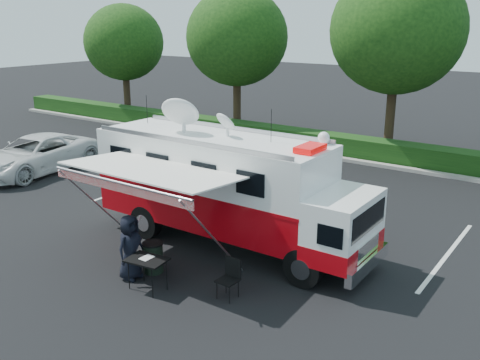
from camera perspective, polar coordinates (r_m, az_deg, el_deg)
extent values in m
plane|color=black|center=(16.07, -1.03, -6.92)|extent=(120.00, 120.00, 0.00)
cube|color=#9E998E|center=(24.20, 22.63, 0.21)|extent=(60.00, 0.35, 0.15)
cube|color=black|center=(24.94, 23.22, 1.63)|extent=(60.00, 1.20, 1.00)
cylinder|color=black|center=(36.75, -12.00, 9.55)|extent=(0.44, 0.44, 4.00)
ellipsoid|color=#14380F|center=(36.50, -12.29, 14.16)|extent=(5.12, 5.12, 4.86)
cylinder|color=black|center=(30.81, -0.32, 8.92)|extent=(0.44, 0.44, 4.40)
ellipsoid|color=#14380F|center=(30.52, -0.33, 14.99)|extent=(5.63, 5.63, 5.35)
cylinder|color=black|center=(26.65, 15.79, 7.46)|extent=(0.44, 0.44, 4.80)
ellipsoid|color=#14380F|center=(26.33, 16.43, 15.10)|extent=(6.14, 6.14, 5.84)
cube|color=silver|center=(26.68, -19.24, 1.89)|extent=(0.12, 5.50, 0.01)
cube|color=silver|center=(22.22, -10.05, -0.33)|extent=(0.12, 5.50, 0.01)
cube|color=silver|center=(18.64, 3.17, -3.49)|extent=(0.12, 5.50, 0.01)
cube|color=silver|center=(16.52, 21.24, -7.44)|extent=(0.12, 5.50, 0.01)
cube|color=black|center=(15.87, -1.04, -5.21)|extent=(8.08, 1.32, 0.28)
cylinder|color=black|center=(13.61, 6.75, -9.28)|extent=(1.03, 0.30, 1.03)
cylinder|color=black|center=(15.30, 10.48, -6.38)|extent=(1.03, 0.30, 1.03)
cylinder|color=black|center=(16.64, -10.00, -4.41)|extent=(1.03, 0.30, 1.03)
cylinder|color=black|center=(18.05, -5.38, -2.49)|extent=(1.03, 0.30, 1.03)
cube|color=silver|center=(13.97, 13.44, -8.70)|extent=(0.19, 2.35, 0.38)
cube|color=white|center=(13.86, 10.99, -4.73)|extent=(1.32, 2.35, 1.60)
cube|color=#AA060D|center=(14.08, 10.86, -6.86)|extent=(1.33, 2.37, 0.52)
cube|color=black|center=(13.55, 13.41, -4.13)|extent=(0.11, 2.05, 0.66)
cube|color=#AA060D|center=(15.99, -2.96, -2.36)|extent=(7.14, 2.35, 1.13)
cube|color=#AA060D|center=(15.81, -2.99, -0.43)|extent=(7.16, 2.37, 0.09)
cube|color=white|center=(15.62, -3.03, 2.04)|extent=(7.14, 2.35, 1.32)
cube|color=white|center=(15.45, -3.07, 4.53)|extent=(7.14, 2.35, 0.08)
cube|color=#CC0505|center=(13.73, 7.50, 3.39)|extent=(0.52, 0.89, 0.15)
sphere|color=white|center=(14.57, 8.92, 4.49)|extent=(0.32, 0.32, 0.32)
ellipsoid|color=white|center=(15.87, -6.39, 7.24)|extent=(1.13, 1.13, 0.34)
ellipsoid|color=white|center=(15.28, -1.55, 6.24)|extent=(0.66, 0.66, 0.19)
cylinder|color=black|center=(17.55, -9.90, 7.39)|extent=(0.02, 0.02, 0.94)
cylinder|color=black|center=(16.53, -6.17, 6.97)|extent=(0.02, 0.02, 0.94)
cylinder|color=black|center=(14.65, 3.35, 5.76)|extent=(0.02, 0.02, 0.94)
cube|color=white|center=(14.01, -9.47, 1.08)|extent=(4.70, 2.25, 0.20)
cube|color=red|center=(13.33, -12.75, -0.70)|extent=(4.70, 0.04, 0.26)
cylinder|color=#B2B2B7|center=(13.29, -12.84, -0.26)|extent=(4.70, 0.07, 0.07)
cylinder|color=#B2B2B7|center=(15.87, -14.86, -2.64)|extent=(0.05, 2.44, 2.71)
cylinder|color=#B2B2B7|center=(13.11, -2.77, -6.28)|extent=(0.05, 2.44, 2.71)
imported|color=silver|center=(25.08, -20.83, 0.79)|extent=(3.23, 5.97, 1.59)
imported|color=black|center=(14.45, -11.41, -10.16)|extent=(0.59, 0.87, 1.73)
cube|color=black|center=(13.45, -9.91, -8.39)|extent=(1.06, 0.82, 0.05)
cylinder|color=black|center=(13.74, -11.79, -9.81)|extent=(0.02, 0.02, 0.80)
cylinder|color=black|center=(14.05, -10.28, -9.09)|extent=(0.02, 0.02, 0.80)
cylinder|color=black|center=(13.22, -9.34, -10.79)|extent=(0.02, 0.02, 0.80)
cylinder|color=black|center=(13.54, -7.84, -10.02)|extent=(0.02, 0.02, 0.80)
cube|color=silver|center=(13.51, -9.92, -8.16)|extent=(0.25, 0.34, 0.01)
cube|color=black|center=(13.02, -1.34, -10.68)|extent=(0.48, 0.48, 0.04)
cube|color=black|center=(13.07, -0.74, -9.30)|extent=(0.47, 0.06, 0.52)
cylinder|color=black|center=(13.10, -2.49, -11.67)|extent=(0.02, 0.02, 0.46)
cylinder|color=black|center=(13.36, -1.51, -11.05)|extent=(0.02, 0.02, 0.46)
cylinder|color=black|center=(12.90, -1.15, -12.13)|extent=(0.02, 0.02, 0.46)
cylinder|color=black|center=(13.17, -0.18, -11.49)|extent=(0.02, 0.02, 0.46)
cylinder|color=black|center=(14.49, -9.23, -8.21)|extent=(0.52, 0.52, 0.80)
cylinder|color=black|center=(14.32, -9.31, -6.70)|extent=(0.56, 0.56, 0.04)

